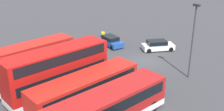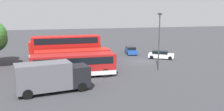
{
  "view_description": "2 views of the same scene",
  "coord_description": "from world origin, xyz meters",
  "px_view_note": "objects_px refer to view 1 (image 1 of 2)",
  "views": [
    {
      "loc": [
        -20.31,
        22.75,
        12.83
      ],
      "look_at": [
        1.32,
        4.11,
        1.43
      ],
      "focal_mm": 42.03,
      "sensor_mm": 36.0,
      "label": 1
    },
    {
      "loc": [
        -38.88,
        14.49,
        8.69
      ],
      "look_at": [
        -1.2,
        5.16,
        1.45
      ],
      "focal_mm": 40.83,
      "sensor_mm": 36.0,
      "label": 2
    }
  ],
  "objects_px": {
    "bus_single_deck_second": "(86,90)",
    "bus_single_deck_fourth": "(44,66)",
    "car_hatchback_silver": "(158,46)",
    "car_small_green": "(111,41)",
    "waste_bin_yellow": "(103,35)",
    "bus_double_decker_third": "(58,70)",
    "bus_single_deck_fifth": "(25,57)",
    "lamp_post_tall": "(193,36)",
    "bus_single_deck_near_end": "(109,107)"
  },
  "relations": [
    {
      "from": "bus_single_deck_fourth",
      "to": "bus_single_deck_fifth",
      "type": "distance_m",
      "value": 3.71
    },
    {
      "from": "bus_single_deck_fourth",
      "to": "car_hatchback_silver",
      "type": "bearing_deg",
      "value": -97.4
    },
    {
      "from": "bus_single_deck_second",
      "to": "lamp_post_tall",
      "type": "xyz_separation_m",
      "value": [
        -2.62,
        -11.73,
        3.07
      ]
    },
    {
      "from": "bus_single_deck_second",
      "to": "bus_single_deck_fourth",
      "type": "distance_m",
      "value": 7.12
    },
    {
      "from": "bus_double_decker_third",
      "to": "lamp_post_tall",
      "type": "xyz_separation_m",
      "value": [
        -6.14,
        -12.41,
        2.24
      ]
    },
    {
      "from": "bus_single_deck_near_end",
      "to": "bus_single_deck_second",
      "type": "distance_m",
      "value": 3.42
    },
    {
      "from": "bus_single_deck_fifth",
      "to": "car_hatchback_silver",
      "type": "bearing_deg",
      "value": -109.32
    },
    {
      "from": "bus_double_decker_third",
      "to": "car_hatchback_silver",
      "type": "relative_size",
      "value": 2.2
    },
    {
      "from": "waste_bin_yellow",
      "to": "car_small_green",
      "type": "bearing_deg",
      "value": 158.09
    },
    {
      "from": "bus_single_deck_second",
      "to": "bus_single_deck_fourth",
      "type": "height_order",
      "value": "same"
    },
    {
      "from": "waste_bin_yellow",
      "to": "bus_single_deck_fourth",
      "type": "bearing_deg",
      "value": 117.66
    },
    {
      "from": "car_small_green",
      "to": "waste_bin_yellow",
      "type": "distance_m",
      "value": 3.94
    },
    {
      "from": "bus_single_deck_fourth",
      "to": "bus_single_deck_fifth",
      "type": "bearing_deg",
      "value": 6.63
    },
    {
      "from": "car_hatchback_silver",
      "to": "car_small_green",
      "type": "bearing_deg",
      "value": 32.92
    },
    {
      "from": "car_hatchback_silver",
      "to": "waste_bin_yellow",
      "type": "relative_size",
      "value": 4.9
    },
    {
      "from": "bus_single_deck_near_end",
      "to": "bus_single_deck_second",
      "type": "height_order",
      "value": "same"
    },
    {
      "from": "bus_double_decker_third",
      "to": "bus_single_deck_fourth",
      "type": "xyz_separation_m",
      "value": [
        3.6,
        -0.35,
        -0.82
      ]
    },
    {
      "from": "waste_bin_yellow",
      "to": "bus_single_deck_second",
      "type": "bearing_deg",
      "value": 136.8
    },
    {
      "from": "bus_single_deck_fourth",
      "to": "car_small_green",
      "type": "bearing_deg",
      "value": -73.78
    },
    {
      "from": "car_small_green",
      "to": "bus_single_deck_fifth",
      "type": "bearing_deg",
      "value": 89.57
    },
    {
      "from": "car_hatchback_silver",
      "to": "car_small_green",
      "type": "xyz_separation_m",
      "value": [
        5.67,
        3.67,
        -0.0
      ]
    },
    {
      "from": "bus_single_deck_fifth",
      "to": "car_hatchback_silver",
      "type": "xyz_separation_m",
      "value": [
        -5.76,
        -16.44,
        -0.92
      ]
    },
    {
      "from": "bus_single_deck_fifth",
      "to": "lamp_post_tall",
      "type": "height_order",
      "value": "lamp_post_tall"
    },
    {
      "from": "bus_single_deck_fifth",
      "to": "waste_bin_yellow",
      "type": "xyz_separation_m",
      "value": [
        3.55,
        -14.24,
        -1.15
      ]
    },
    {
      "from": "car_small_green",
      "to": "waste_bin_yellow",
      "type": "xyz_separation_m",
      "value": [
        3.65,
        -1.47,
        -0.22
      ]
    },
    {
      "from": "bus_single_deck_near_end",
      "to": "car_hatchback_silver",
      "type": "bearing_deg",
      "value": -62.05
    },
    {
      "from": "lamp_post_tall",
      "to": "bus_single_deck_fifth",
      "type": "bearing_deg",
      "value": 42.94
    },
    {
      "from": "bus_single_deck_second",
      "to": "bus_single_deck_fifth",
      "type": "xyz_separation_m",
      "value": [
        10.8,
        0.76,
        0.0
      ]
    },
    {
      "from": "bus_double_decker_third",
      "to": "car_small_green",
      "type": "xyz_separation_m",
      "value": [
        7.19,
        -12.69,
        -1.75
      ]
    },
    {
      "from": "bus_single_deck_fourth",
      "to": "car_hatchback_silver",
      "type": "height_order",
      "value": "bus_single_deck_fourth"
    },
    {
      "from": "waste_bin_yellow",
      "to": "lamp_post_tall",
      "type": "bearing_deg",
      "value": 174.14
    },
    {
      "from": "bus_double_decker_third",
      "to": "bus_single_deck_second",
      "type": "bearing_deg",
      "value": -169.06
    },
    {
      "from": "bus_single_deck_second",
      "to": "car_small_green",
      "type": "xyz_separation_m",
      "value": [
        10.7,
        -12.01,
        -0.92
      ]
    },
    {
      "from": "bus_single_deck_fourth",
      "to": "car_small_green",
      "type": "relative_size",
      "value": 2.6
    },
    {
      "from": "bus_single_deck_second",
      "to": "bus_double_decker_third",
      "type": "relative_size",
      "value": 1.03
    },
    {
      "from": "bus_single_deck_fourth",
      "to": "bus_single_deck_fifth",
      "type": "xyz_separation_m",
      "value": [
        3.68,
        0.43,
        0.0
      ]
    },
    {
      "from": "bus_single_deck_fifth",
      "to": "car_small_green",
      "type": "bearing_deg",
      "value": -90.43
    },
    {
      "from": "car_hatchback_silver",
      "to": "waste_bin_yellow",
      "type": "height_order",
      "value": "car_hatchback_silver"
    },
    {
      "from": "car_hatchback_silver",
      "to": "car_small_green",
      "type": "relative_size",
      "value": 1.09
    },
    {
      "from": "bus_single_deck_near_end",
      "to": "car_hatchback_silver",
      "type": "xyz_separation_m",
      "value": [
        8.45,
        -15.92,
        -0.92
      ]
    },
    {
      "from": "bus_single_deck_second",
      "to": "bus_double_decker_third",
      "type": "height_order",
      "value": "bus_double_decker_third"
    },
    {
      "from": "bus_single_deck_second",
      "to": "waste_bin_yellow",
      "type": "height_order",
      "value": "bus_single_deck_second"
    },
    {
      "from": "bus_single_deck_second",
      "to": "waste_bin_yellow",
      "type": "bearing_deg",
      "value": -43.2
    },
    {
      "from": "car_hatchback_silver",
      "to": "lamp_post_tall",
      "type": "xyz_separation_m",
      "value": [
        -7.66,
        3.95,
        3.99
      ]
    },
    {
      "from": "bus_single_deck_fifth",
      "to": "car_hatchback_silver",
      "type": "distance_m",
      "value": 17.44
    },
    {
      "from": "car_hatchback_silver",
      "to": "lamp_post_tall",
      "type": "bearing_deg",
      "value": 152.75
    },
    {
      "from": "car_small_green",
      "to": "lamp_post_tall",
      "type": "bearing_deg",
      "value": 178.81
    },
    {
      "from": "bus_single_deck_second",
      "to": "bus_single_deck_fourth",
      "type": "bearing_deg",
      "value": 2.66
    },
    {
      "from": "car_small_green",
      "to": "lamp_post_tall",
      "type": "relative_size",
      "value": 0.53
    },
    {
      "from": "bus_single_deck_fourth",
      "to": "bus_single_deck_second",
      "type": "bearing_deg",
      "value": -177.34
    }
  ]
}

